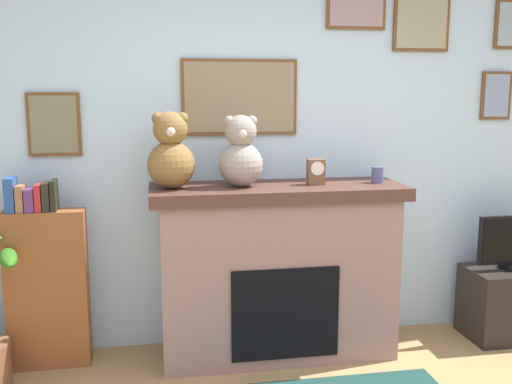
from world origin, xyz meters
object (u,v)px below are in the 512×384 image
(candle_jar, at_px, (377,175))
(bookshelf, at_px, (47,283))
(teddy_bear_tan, at_px, (241,155))
(teddy_bear_brown, at_px, (171,154))
(mantel_clock, at_px, (316,172))
(fireplace, at_px, (277,270))

(candle_jar, bearing_deg, bookshelf, 177.75)
(bookshelf, height_order, teddy_bear_tan, teddy_bear_tan)
(teddy_bear_brown, height_order, teddy_bear_tan, teddy_bear_brown)
(mantel_clock, distance_m, teddy_bear_brown, 0.92)
(bookshelf, height_order, teddy_bear_brown, teddy_bear_brown)
(candle_jar, bearing_deg, teddy_bear_tan, -179.96)
(bookshelf, relative_size, teddy_bear_tan, 2.71)
(fireplace, height_order, teddy_bear_tan, teddy_bear_tan)
(fireplace, height_order, mantel_clock, mantel_clock)
(bookshelf, bearing_deg, teddy_bear_tan, -3.95)
(bookshelf, distance_m, teddy_bear_brown, 1.12)
(teddy_bear_tan, bearing_deg, bookshelf, 176.05)
(fireplace, xyz_separation_m, mantel_clock, (0.25, -0.02, 0.64))
(candle_jar, distance_m, mantel_clock, 0.42)
(bookshelf, xyz_separation_m, candle_jar, (2.12, -0.08, 0.64))
(bookshelf, relative_size, candle_jar, 11.60)
(bookshelf, bearing_deg, teddy_bear_brown, -6.09)
(mantel_clock, bearing_deg, fireplace, 175.58)
(bookshelf, bearing_deg, mantel_clock, -2.85)
(teddy_bear_tan, bearing_deg, fireplace, 4.39)
(fireplace, relative_size, teddy_bear_brown, 3.44)
(mantel_clock, bearing_deg, teddy_bear_brown, 179.95)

